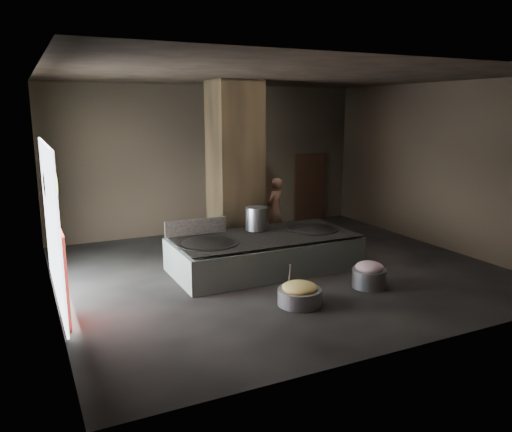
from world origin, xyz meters
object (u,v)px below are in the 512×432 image
wok_right (312,232)px  stock_pot (256,219)px  hearth_platform (264,254)px  cook (275,210)px  meat_basin (369,278)px  wok_left (208,246)px  veg_basin (299,297)px

wok_right → stock_pot: 1.44m
stock_pot → hearth_platform: bearing=-95.2°
cook → stock_pot: bearing=18.9°
wok_right → cook: (0.13, 2.21, 0.17)m
wok_right → meat_basin: wok_right is taller
wok_right → wok_left: bearing=-178.0°
veg_basin → meat_basin: bearing=6.3°
stock_pot → veg_basin: 3.05m
cook → wok_left: bearing=7.0°
cook → meat_basin: size_ratio=2.52×
hearth_platform → wok_right: 1.40m
hearth_platform → wok_left: size_ratio=3.17×
cook → hearth_platform: bearing=25.6°
stock_pot → meat_basin: stock_pot is taller
veg_basin → stock_pot: bearing=81.4°
meat_basin → wok_right: bearing=93.3°
stock_pot → cook: cook is taller
wok_left → veg_basin: bearing=-64.7°
wok_left → cook: (2.93, 2.31, 0.17)m
meat_basin → stock_pot: bearing=118.3°
wok_left → cook: bearing=38.3°
hearth_platform → wok_left: bearing=-178.4°
cook → meat_basin: bearing=58.7°
wok_left → stock_pot: stock_pot is taller
hearth_platform → wok_right: bearing=1.7°
wok_right → cook: cook is taller
wok_left → stock_pot: (1.50, 0.60, 0.38)m
hearth_platform → wok_left: (-1.45, -0.05, 0.37)m
hearth_platform → meat_basin: 2.58m
wok_left → stock_pot: bearing=21.8°
meat_basin → hearth_platform: bearing=125.1°
stock_pot → veg_basin: size_ratio=0.66×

